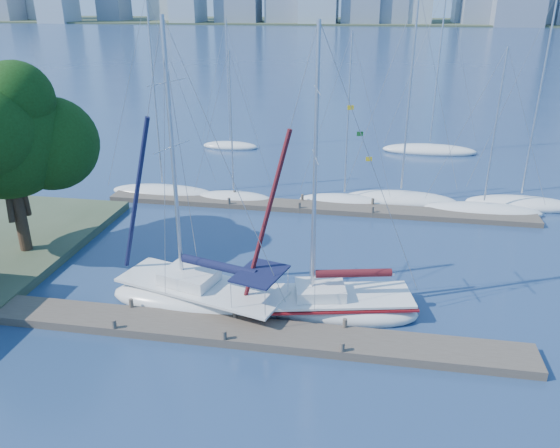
# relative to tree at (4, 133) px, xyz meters

# --- Properties ---
(ground) EXTENTS (700.00, 700.00, 0.00)m
(ground) POSITION_rel_tree_xyz_m (13.42, -5.64, -7.27)
(ground) COLOR #182B4D
(ground) RESTS_ON ground
(near_dock) EXTENTS (26.00, 2.00, 0.40)m
(near_dock) POSITION_rel_tree_xyz_m (13.42, -5.64, -7.07)
(near_dock) COLOR #4C4238
(near_dock) RESTS_ON ground
(far_dock) EXTENTS (30.00, 1.80, 0.36)m
(far_dock) POSITION_rel_tree_xyz_m (15.42, 10.36, -7.09)
(far_dock) COLOR #4C4238
(far_dock) RESTS_ON ground
(far_shore) EXTENTS (800.00, 100.00, 1.50)m
(far_shore) POSITION_rel_tree_xyz_m (13.42, 314.36, -7.27)
(far_shore) COLOR #38472D
(far_shore) RESTS_ON ground
(tree) EXTENTS (8.81, 8.00, 11.04)m
(tree) POSITION_rel_tree_xyz_m (0.00, 0.00, 0.00)
(tree) COLOR #311E15
(tree) RESTS_ON ground
(sailboat_navy) EXTENTS (9.48, 5.29, 13.87)m
(sailboat_navy) POSITION_rel_tree_xyz_m (11.38, -3.29, -6.24)
(sailboat_navy) COLOR silver
(sailboat_navy) RESTS_ON ground
(sailboat_maroon) EXTENTS (8.46, 4.28, 13.67)m
(sailboat_maroon) POSITION_rel_tree_xyz_m (17.67, -3.00, -6.17)
(sailboat_maroon) COLOR silver
(sailboat_maroon) RESTS_ON ground
(bg_boat_0) EXTENTS (8.31, 4.07, 14.38)m
(bg_boat_0) POSITION_rel_tree_xyz_m (3.77, 11.49, -7.00)
(bg_boat_0) COLOR silver
(bg_boat_0) RESTS_ON ground
(bg_boat_1) EXTENTS (5.96, 3.03, 10.96)m
(bg_boat_1) POSITION_rel_tree_xyz_m (9.35, 11.15, -7.03)
(bg_boat_1) COLOR silver
(bg_boat_1) RESTS_ON ground
(bg_boat_2) EXTENTS (6.66, 2.53, 12.14)m
(bg_boat_2) POSITION_rel_tree_xyz_m (17.38, 11.91, -7.03)
(bg_boat_2) COLOR silver
(bg_boat_2) RESTS_ON ground
(bg_boat_3) EXTENTS (8.45, 3.97, 14.82)m
(bg_boat_3) POSITION_rel_tree_xyz_m (21.39, 12.72, -6.97)
(bg_boat_3) COLOR silver
(bg_boat_3) RESTS_ON ground
(bg_boat_4) EXTENTS (7.93, 2.15, 11.39)m
(bg_boat_4) POSITION_rel_tree_xyz_m (26.95, 11.57, -7.03)
(bg_boat_4) COLOR silver
(bg_boat_4) RESTS_ON ground
(bg_boat_5) EXTENTS (7.89, 4.52, 14.63)m
(bg_boat_5) POSITION_rel_tree_xyz_m (29.75, 13.27, -6.98)
(bg_boat_5) COLOR silver
(bg_boat_5) RESTS_ON ground
(bg_boat_6) EXTENTS (5.80, 3.41, 12.35)m
(bg_boat_6) POSITION_rel_tree_xyz_m (5.30, 25.75, -7.02)
(bg_boat_6) COLOR silver
(bg_boat_6) RESTS_ON ground
(bg_boat_7) EXTENTS (9.14, 4.15, 15.63)m
(bg_boat_7) POSITION_rel_tree_xyz_m (24.58, 27.21, -6.97)
(bg_boat_7) COLOR silver
(bg_boat_7) RESTS_ON ground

